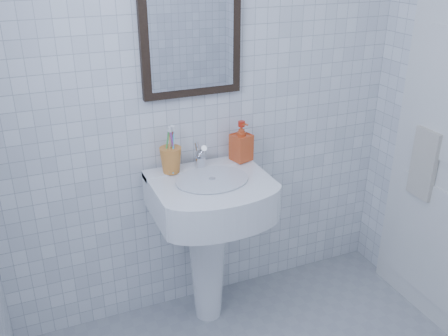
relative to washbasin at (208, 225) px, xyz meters
name	(u,v)px	position (x,y,z in m)	size (l,w,h in m)	color
wall_back	(205,91)	(0.07, 0.21, 0.65)	(2.20, 0.02, 2.50)	white
washbasin	(208,225)	(0.00, 0.00, 0.00)	(0.58, 0.42, 0.89)	white
faucet	(200,157)	(0.00, 0.11, 0.34)	(0.06, 0.12, 0.14)	silver
toothbrush_cup	(171,160)	(-0.15, 0.11, 0.35)	(0.11, 0.11, 0.13)	orange
soap_dispenser	(241,141)	(0.23, 0.11, 0.39)	(0.10, 0.10, 0.21)	red
wall_mirror	(191,32)	(0.00, 0.19, 0.95)	(0.50, 0.04, 0.62)	black
towel_ring	(433,131)	(1.13, -0.29, 0.45)	(0.18, 0.18, 0.01)	silver
hand_towel	(424,164)	(1.11, -0.29, 0.27)	(0.03, 0.16, 0.38)	beige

